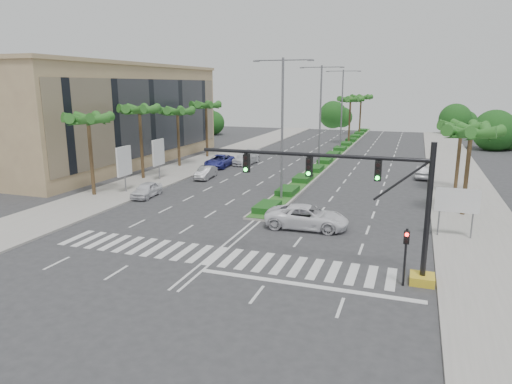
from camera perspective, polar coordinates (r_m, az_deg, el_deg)
ground at (r=27.25m, az=-5.13°, el=-7.97°), size 160.00×160.00×0.00m
footpath_right at (r=44.42m, az=24.66°, el=-0.68°), size 6.00×120.00×0.15m
footpath_left at (r=51.17m, az=-11.47°, el=1.99°), size 6.00×120.00×0.15m
median at (r=69.59m, az=10.33°, el=5.00°), size 2.20×75.00×0.20m
median_grass at (r=69.58m, az=10.33°, el=5.09°), size 1.80×75.00×0.04m
building at (r=61.36m, az=-17.66°, el=9.05°), size 12.00×36.00×12.00m
signal_gantry at (r=23.99m, az=15.34°, el=-2.66°), size 12.60×1.20×7.20m
pedestrian_signal at (r=23.73m, az=18.22°, el=-6.62°), size 0.28×0.36×3.00m
direction_sign at (r=32.07m, az=23.85°, el=-1.22°), size 2.70×0.11×3.40m
billboard_near at (r=43.70m, az=-16.17°, el=3.67°), size 0.18×2.10×4.35m
billboard_far at (r=48.65m, az=-12.11°, el=4.83°), size 0.18×2.10×4.35m
palm_left_near at (r=42.90m, az=-20.25°, el=8.24°), size 4.57×4.68×7.55m
palm_left_mid at (r=49.31m, az=-14.36°, el=9.64°), size 4.57×4.68×7.95m
palm_left_far at (r=56.18m, az=-9.79°, el=9.65°), size 4.57×4.68×7.35m
palm_left_end at (r=63.27m, az=-6.25°, el=10.50°), size 4.57×4.68×7.75m
palm_right_near at (r=37.47m, az=25.27°, el=6.43°), size 4.57×4.68×7.05m
palm_right_far at (r=45.42m, az=24.28°, el=7.14°), size 4.57×4.68×6.75m
palm_median_a at (r=78.85m, az=11.72°, el=11.05°), size 4.57×4.68×8.05m
palm_median_b at (r=93.73m, az=13.00°, el=11.29°), size 4.57×4.68×8.05m
streetlight_near at (r=38.70m, az=3.30°, el=8.74°), size 5.10×0.25×12.00m
streetlight_mid at (r=54.22m, az=8.05°, el=9.92°), size 5.10×0.25×12.00m
streetlight_far at (r=69.96m, az=10.69°, el=10.55°), size 5.10×0.25×12.00m
car_parked_a at (r=42.04m, az=-13.53°, el=0.27°), size 1.84×3.99×1.32m
car_parked_b at (r=49.31m, az=-6.32°, el=2.44°), size 1.70×4.06×1.31m
car_parked_c at (r=56.08m, az=-4.60°, el=3.87°), size 2.71×5.44×1.48m
car_parked_d at (r=58.20m, az=-1.21°, el=4.31°), size 2.32×5.50×1.59m
car_crossing at (r=32.20m, az=6.39°, el=-3.13°), size 5.91×2.96×1.61m
car_right at (r=52.33m, az=20.25°, el=2.33°), size 1.79×4.13×1.32m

